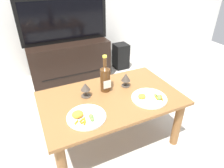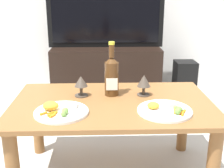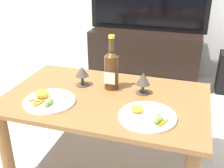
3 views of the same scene
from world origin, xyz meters
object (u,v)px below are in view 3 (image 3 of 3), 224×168
wine_bottle (112,68)px  goblet_right (143,80)px  dining_table (106,110)px  tv_stand (145,56)px  tv_screen (148,0)px  dinner_plate_right (148,116)px  goblet_left (82,73)px  dinner_plate_left (49,100)px

wine_bottle → goblet_right: (0.19, -0.01, -0.04)m
dining_table → tv_stand: size_ratio=1.07×
tv_screen → goblet_right: size_ratio=8.85×
dining_table → goblet_right: goblet_right is taller
tv_screen → dinner_plate_right: 1.56m
goblet_left → dinner_plate_right: 0.52m
tv_stand → wine_bottle: (0.02, -1.23, 0.34)m
dining_table → tv_screen: size_ratio=1.01×
tv_stand → dinner_plate_right: tv_stand is taller
dinner_plate_left → goblet_left: bearing=70.4°
tv_screen → tv_stand: bearing=90.0°
tv_screen → goblet_left: 1.28m
wine_bottle → dinner_plate_left: wine_bottle is taller
tv_stand → goblet_right: size_ratio=8.37×
tv_screen → wine_bottle: size_ratio=3.48×
tv_screen → goblet_right: (0.21, -1.24, -0.26)m
wine_bottle → goblet_right: wine_bottle is taller
tv_stand → wine_bottle: bearing=-89.0°
dinner_plate_right → goblet_left: bearing=150.3°
tv_stand → goblet_left: goblet_left is taller
tv_screen → goblet_left: size_ratio=9.13×
tv_stand → goblet_right: bearing=-80.5°
dining_table → goblet_right: (0.19, 0.10, 0.17)m
dining_table → dinner_plate_right: size_ratio=3.98×
dining_table → goblet_left: 0.27m
goblet_right → goblet_left: bearing=180.0°
goblet_right → dinner_plate_left: (-0.46, -0.25, -0.07)m
tv_stand → dinner_plate_right: bearing=-79.2°
tv_screen → dinner_plate_right: (0.28, -1.49, -0.33)m
goblet_left → dinner_plate_right: goblet_left is taller
goblet_left → dinner_plate_left: 0.28m
tv_stand → dining_table: bearing=-89.3°
wine_bottle → dining_table: bearing=-92.5°
wine_bottle → goblet_left: wine_bottle is taller
dining_table → goblet_left: (-0.18, 0.10, 0.17)m
goblet_left → dining_table: bearing=-29.2°
tv_stand → dinner_plate_left: 1.53m
dining_table → dinner_plate_left: dinner_plate_left is taller
goblet_left → tv_screen: bearing=82.5°
dinner_plate_right → tv_stand: bearing=100.8°
dining_table → tv_stand: bearing=90.7°
goblet_right → dinner_plate_right: (0.08, -0.26, -0.07)m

